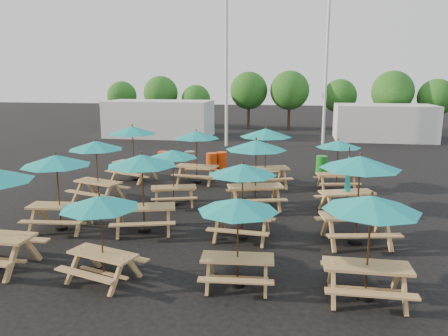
% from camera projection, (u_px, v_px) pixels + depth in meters
% --- Properties ---
extents(ground, '(120.00, 120.00, 0.00)m').
position_uv_depth(ground, '(217.00, 206.00, 15.79)').
color(ground, black).
rests_on(ground, ground).
extents(picnic_unit_1, '(2.23, 2.23, 2.34)m').
position_uv_depth(picnic_unit_1, '(56.00, 165.00, 12.94)').
color(picnic_unit_1, tan).
rests_on(picnic_unit_1, ground).
extents(picnic_unit_2, '(2.52, 2.52, 2.31)m').
position_uv_depth(picnic_unit_2, '(96.00, 149.00, 16.03)').
color(picnic_unit_2, tan).
rests_on(picnic_unit_2, ground).
extents(picnic_unit_3, '(2.74, 2.74, 2.48)m').
position_uv_depth(picnic_unit_3, '(133.00, 133.00, 19.31)').
color(picnic_unit_3, tan).
rests_on(picnic_unit_3, ground).
extents(picnic_unit_4, '(2.19, 2.19, 2.03)m').
position_uv_depth(picnic_unit_4, '(100.00, 207.00, 9.64)').
color(picnic_unit_4, tan).
rests_on(picnic_unit_4, ground).
extents(picnic_unit_5, '(2.56, 2.56, 2.38)m').
position_uv_depth(picnic_unit_5, '(142.00, 165.00, 12.76)').
color(picnic_unit_5, tan).
rests_on(picnic_unit_5, ground).
extents(picnic_unit_6, '(2.24, 2.24, 2.06)m').
position_uv_depth(picnic_unit_6, '(173.00, 157.00, 15.57)').
color(picnic_unit_6, tan).
rests_on(picnic_unit_6, ground).
extents(picnic_unit_7, '(2.20, 2.20, 2.32)m').
position_uv_depth(picnic_unit_7, '(197.00, 138.00, 18.88)').
color(picnic_unit_7, tan).
rests_on(picnic_unit_7, ground).
extents(picnic_unit_8, '(1.91, 1.91, 2.04)m').
position_uv_depth(picnic_unit_8, '(238.00, 210.00, 9.40)').
color(picnic_unit_8, tan).
rests_on(picnic_unit_8, ground).
extents(picnic_unit_9, '(2.08, 2.08, 2.22)m').
position_uv_depth(picnic_unit_9, '(243.00, 174.00, 12.21)').
color(picnic_unit_9, tan).
rests_on(picnic_unit_9, ground).
extents(picnic_unit_10, '(2.65, 2.65, 2.47)m').
position_uv_depth(picnic_unit_10, '(256.00, 149.00, 15.11)').
color(picnic_unit_10, tan).
rests_on(picnic_unit_10, ground).
extents(picnic_unit_11, '(2.78, 2.78, 2.52)m').
position_uv_depth(picnic_unit_11, '(266.00, 136.00, 18.11)').
color(picnic_unit_11, tan).
rests_on(picnic_unit_11, ground).
extents(picnic_unit_12, '(1.99, 1.99, 2.27)m').
position_uv_depth(picnic_unit_12, '(371.00, 210.00, 8.78)').
color(picnic_unit_12, tan).
rests_on(picnic_unit_12, ground).
extents(picnic_unit_13, '(2.57, 2.57, 2.52)m').
position_uv_depth(picnic_unit_13, '(360.00, 168.00, 11.80)').
color(picnic_unit_13, tan).
rests_on(picnic_unit_13, ground).
extents(picnic_unit_14, '(2.21, 2.07, 2.30)m').
position_uv_depth(picnic_unit_14, '(347.00, 187.00, 14.74)').
color(picnic_unit_14, tan).
rests_on(picnic_unit_14, ground).
extents(picnic_unit_15, '(2.13, 2.13, 2.09)m').
position_uv_depth(picnic_unit_15, '(338.00, 147.00, 17.66)').
color(picnic_unit_15, tan).
rests_on(picnic_unit_15, ground).
extents(waste_bin_0, '(0.54, 0.54, 0.87)m').
position_uv_depth(waste_bin_0, '(163.00, 160.00, 22.28)').
color(waste_bin_0, '#DC410C').
rests_on(waste_bin_0, ground).
extents(waste_bin_1, '(0.54, 0.54, 0.87)m').
position_uv_depth(waste_bin_1, '(190.00, 160.00, 22.33)').
color(waste_bin_1, gray).
rests_on(waste_bin_1, ground).
extents(waste_bin_2, '(0.54, 0.54, 0.87)m').
position_uv_depth(waste_bin_2, '(212.00, 162.00, 21.81)').
color(waste_bin_2, '#DC410C').
rests_on(waste_bin_2, ground).
extents(waste_bin_3, '(0.54, 0.54, 0.87)m').
position_uv_depth(waste_bin_3, '(222.00, 161.00, 22.10)').
color(waste_bin_3, '#DC410C').
rests_on(waste_bin_3, ground).
extents(waste_bin_4, '(0.54, 0.54, 0.87)m').
position_uv_depth(waste_bin_4, '(322.00, 165.00, 21.01)').
color(waste_bin_4, '#188522').
rests_on(waste_bin_4, ground).
extents(mast_0, '(0.20, 0.20, 12.00)m').
position_uv_depth(mast_0, '(226.00, 55.00, 28.41)').
color(mast_0, silver).
rests_on(mast_0, ground).
extents(mast_1, '(0.20, 0.20, 12.00)m').
position_uv_depth(mast_1, '(327.00, 56.00, 29.26)').
color(mast_1, silver).
rests_on(mast_1, ground).
extents(event_tent_0, '(8.00, 4.00, 2.80)m').
position_uv_depth(event_tent_0, '(159.00, 119.00, 34.21)').
color(event_tent_0, silver).
rests_on(event_tent_0, ground).
extents(event_tent_1, '(7.00, 4.00, 2.60)m').
position_uv_depth(event_tent_1, '(384.00, 122.00, 32.36)').
color(event_tent_1, silver).
rests_on(event_tent_1, ground).
extents(tree_0, '(2.80, 2.80, 4.24)m').
position_uv_depth(tree_0, '(122.00, 96.00, 41.92)').
color(tree_0, '#382314').
rests_on(tree_0, ground).
extents(tree_1, '(3.11, 3.11, 4.72)m').
position_uv_depth(tree_1, '(161.00, 93.00, 39.84)').
color(tree_1, '#382314').
rests_on(tree_1, ground).
extents(tree_2, '(2.59, 2.59, 3.93)m').
position_uv_depth(tree_2, '(196.00, 100.00, 39.14)').
color(tree_2, '#382314').
rests_on(tree_2, ground).
extents(tree_3, '(3.36, 3.36, 5.09)m').
position_uv_depth(tree_3, '(249.00, 91.00, 39.24)').
color(tree_3, '#382314').
rests_on(tree_3, ground).
extents(tree_4, '(3.41, 3.41, 5.17)m').
position_uv_depth(tree_4, '(290.00, 90.00, 38.17)').
color(tree_4, '#382314').
rests_on(tree_4, ground).
extents(tree_5, '(2.94, 2.94, 4.45)m').
position_uv_depth(tree_5, '(340.00, 96.00, 37.95)').
color(tree_5, '#382314').
rests_on(tree_5, ground).
extents(tree_6, '(3.38, 3.38, 5.13)m').
position_uv_depth(tree_6, '(393.00, 92.00, 35.48)').
color(tree_6, '#382314').
rests_on(tree_6, ground).
extents(tree_7, '(2.95, 2.95, 4.48)m').
position_uv_depth(tree_7, '(436.00, 97.00, 35.02)').
color(tree_7, '#382314').
rests_on(tree_7, ground).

